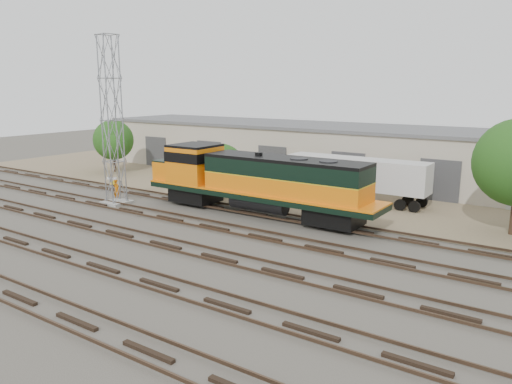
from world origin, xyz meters
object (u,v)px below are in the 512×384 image
Objects in this scene: signal_tower at (112,124)px; worker at (116,190)px; locomotive at (255,180)px; semi_trailer at (360,175)px.

worker is (-0.92, 0.79, -5.43)m from signal_tower.
locomotive is 1.62× the size of semi_trailer.
signal_tower is 5.57m from worker.
semi_trailer is (16.60, 10.57, 1.35)m from worker.
locomotive reaches higher than worker.
semi_trailer reaches higher than worker.
locomotive is 12.15m from signal_tower.
signal_tower reaches higher than semi_trailer.
locomotive is 12.35m from worker.
semi_trailer is at bearing -145.32° from worker.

